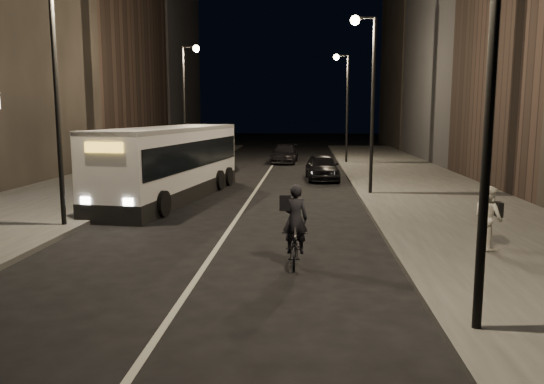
% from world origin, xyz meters
% --- Properties ---
extents(ground, '(180.00, 180.00, 0.00)m').
position_xyz_m(ground, '(0.00, 0.00, 0.00)').
color(ground, black).
rests_on(ground, ground).
extents(sidewalk_right, '(7.00, 70.00, 0.16)m').
position_xyz_m(sidewalk_right, '(8.50, 14.00, 0.08)').
color(sidewalk_right, '#3A3A38').
rests_on(sidewalk_right, ground).
extents(sidewalk_left, '(7.00, 70.00, 0.16)m').
position_xyz_m(sidewalk_left, '(-8.50, 14.00, 0.08)').
color(sidewalk_left, '#3A3A38').
rests_on(sidewalk_left, ground).
extents(building_row_right, '(8.00, 61.00, 21.00)m').
position_xyz_m(building_row_right, '(16.00, 27.50, 10.50)').
color(building_row_right, black).
rests_on(building_row_right, ground).
extents(building_row_left, '(8.00, 61.00, 22.00)m').
position_xyz_m(building_row_left, '(-16.00, 28.50, 11.00)').
color(building_row_left, black).
rests_on(building_row_left, ground).
extents(streetlight_right_near, '(1.20, 0.44, 8.12)m').
position_xyz_m(streetlight_right_near, '(5.33, -4.00, 5.36)').
color(streetlight_right_near, black).
rests_on(streetlight_right_near, sidewalk_right).
extents(streetlight_right_mid, '(1.20, 0.44, 8.12)m').
position_xyz_m(streetlight_right_mid, '(5.33, 12.00, 5.36)').
color(streetlight_right_mid, black).
rests_on(streetlight_right_mid, sidewalk_right).
extents(streetlight_right_far, '(1.20, 0.44, 8.12)m').
position_xyz_m(streetlight_right_far, '(5.33, 28.00, 5.36)').
color(streetlight_right_far, black).
rests_on(streetlight_right_far, sidewalk_right).
extents(streetlight_left_near, '(1.20, 0.44, 8.12)m').
position_xyz_m(streetlight_left_near, '(-5.33, 4.00, 5.36)').
color(streetlight_left_near, black).
rests_on(streetlight_left_near, sidewalk_left).
extents(streetlight_left_far, '(1.20, 0.44, 8.12)m').
position_xyz_m(streetlight_left_far, '(-5.33, 22.00, 5.36)').
color(streetlight_left_far, black).
rests_on(streetlight_left_far, sidewalk_left).
extents(city_bus, '(4.13, 12.34, 3.27)m').
position_xyz_m(city_bus, '(-3.55, 10.66, 1.78)').
color(city_bus, silver).
rests_on(city_bus, ground).
extents(cyclist_on_bicycle, '(0.67, 1.86, 2.13)m').
position_xyz_m(cyclist_on_bicycle, '(2.31, 0.20, 0.71)').
color(cyclist_on_bicycle, black).
rests_on(cyclist_on_bicycle, ground).
extents(pedestrian_woman, '(0.90, 1.02, 1.78)m').
position_xyz_m(pedestrian_woman, '(7.60, 1.61, 1.05)').
color(pedestrian_woman, white).
rests_on(pedestrian_woman, sidewalk_right).
extents(car_near, '(2.07, 4.59, 1.53)m').
position_xyz_m(car_near, '(3.46, 17.90, 0.76)').
color(car_near, black).
rests_on(car_near, ground).
extents(car_mid, '(2.19, 4.76, 1.51)m').
position_xyz_m(car_mid, '(-3.46, 23.40, 0.76)').
color(car_mid, '#303032').
rests_on(car_mid, ground).
extents(car_far, '(2.17, 4.93, 1.41)m').
position_xyz_m(car_far, '(0.80, 28.58, 0.70)').
color(car_far, black).
rests_on(car_far, ground).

